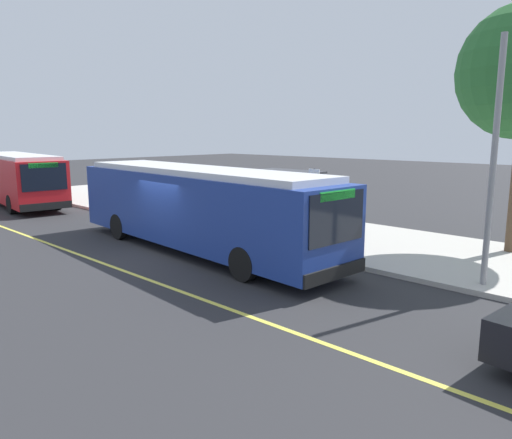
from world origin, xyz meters
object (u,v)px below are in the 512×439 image
transit_bus_main (197,206)px  transit_bus_second (17,177)px  route_sign_post (314,197)px  pedestrian_commuter (321,219)px  waiting_bench (289,219)px

transit_bus_main → transit_bus_second: same height
route_sign_post → pedestrian_commuter: (-0.15, 0.62, -0.84)m
transit_bus_second → route_sign_post: bearing=7.6°
transit_bus_main → waiting_bench: transit_bus_main is taller
transit_bus_second → pedestrian_commuter: size_ratio=6.44×
transit_bus_main → pedestrian_commuter: bearing=46.5°
waiting_bench → pedestrian_commuter: 2.79m
waiting_bench → pedestrian_commuter: (2.47, -1.20, 0.48)m
waiting_bench → route_sign_post: size_ratio=0.57×
transit_bus_main → route_sign_post: same height
transit_bus_main → pedestrian_commuter: size_ratio=7.39×
transit_bus_main → transit_bus_second: bearing=-179.8°
route_sign_post → transit_bus_main: bearing=-141.1°
transit_bus_second → waiting_bench: 17.40m
route_sign_post → pedestrian_commuter: 1.06m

